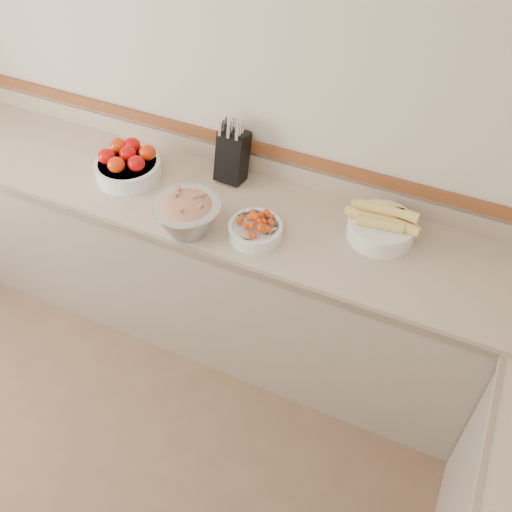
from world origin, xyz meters
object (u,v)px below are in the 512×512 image
at_px(tomato_bowl, 128,165).
at_px(cherry_tomato_bowl, 255,228).
at_px(knife_block, 232,155).
at_px(corn_bowl, 382,225).
at_px(rhubarb_bowl, 187,214).

distance_m(tomato_bowl, cherry_tomato_bowl, 0.77).
distance_m(knife_block, tomato_bowl, 0.53).
distance_m(cherry_tomato_bowl, corn_bowl, 0.56).
relative_size(tomato_bowl, rhubarb_bowl, 1.06).
bearing_deg(tomato_bowl, knife_block, 23.45).
xyz_separation_m(knife_block, tomato_bowl, (-0.48, -0.21, -0.07)).
bearing_deg(rhubarb_bowl, knife_block, 88.36).
distance_m(tomato_bowl, rhubarb_bowl, 0.52).
bearing_deg(cherry_tomato_bowl, tomato_bowl, 169.89).
xyz_separation_m(tomato_bowl, corn_bowl, (1.27, 0.09, -0.00)).
height_order(corn_bowl, rhubarb_bowl, corn_bowl).
height_order(cherry_tomato_bowl, rhubarb_bowl, rhubarb_bowl).
distance_m(knife_block, cherry_tomato_bowl, 0.45).
bearing_deg(tomato_bowl, rhubarb_bowl, -25.51).
bearing_deg(rhubarb_bowl, cherry_tomato_bowl, 16.42).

